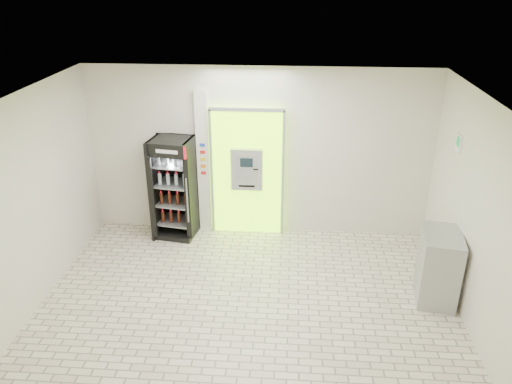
# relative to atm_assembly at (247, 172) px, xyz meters

# --- Properties ---
(ground) EXTENTS (6.00, 6.00, 0.00)m
(ground) POSITION_rel_atm_assembly_xyz_m (0.20, -2.41, -1.17)
(ground) COLOR beige
(ground) RESTS_ON ground
(room_shell) EXTENTS (6.00, 6.00, 6.00)m
(room_shell) POSITION_rel_atm_assembly_xyz_m (0.20, -2.41, 0.67)
(room_shell) COLOR silver
(room_shell) RESTS_ON ground
(atm_assembly) EXTENTS (1.30, 0.24, 2.33)m
(atm_assembly) POSITION_rel_atm_assembly_xyz_m (0.00, 0.00, 0.00)
(atm_assembly) COLOR #9AFF10
(atm_assembly) RESTS_ON ground
(pillar) EXTENTS (0.22, 0.11, 2.60)m
(pillar) POSITION_rel_atm_assembly_xyz_m (-0.78, 0.04, 0.13)
(pillar) COLOR silver
(pillar) RESTS_ON ground
(beverage_cooler) EXTENTS (0.77, 0.72, 1.82)m
(beverage_cooler) POSITION_rel_atm_assembly_xyz_m (-1.27, -0.22, -0.30)
(beverage_cooler) COLOR black
(beverage_cooler) RESTS_ON ground
(steel_cabinet) EXTENTS (0.65, 0.86, 1.06)m
(steel_cabinet) POSITION_rel_atm_assembly_xyz_m (2.93, -1.85, -0.64)
(steel_cabinet) COLOR #9C9EA3
(steel_cabinet) RESTS_ON ground
(exit_sign) EXTENTS (0.02, 0.22, 0.26)m
(exit_sign) POSITION_rel_atm_assembly_xyz_m (3.19, -1.01, 0.95)
(exit_sign) COLOR white
(exit_sign) RESTS_ON room_shell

